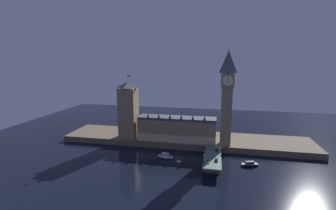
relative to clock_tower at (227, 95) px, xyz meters
name	(u,v)px	position (x,y,z in m)	size (l,w,h in m)	color
ground_plane	(179,158)	(-34.69, -25.74, -46.43)	(400.00, 400.00, 0.00)	black
embankment	(185,139)	(-34.69, 13.26, -43.86)	(220.00, 42.00, 5.15)	brown
parliament_hall	(177,129)	(-41.02, 2.77, -31.09)	(66.95, 16.38, 24.44)	#8E7A56
clock_tower	(227,95)	(0.00, 0.00, 0.00)	(10.50, 10.61, 77.78)	#8E7A56
victoria_tower	(128,110)	(-85.23, 3.20, -16.18)	(15.17, 15.17, 56.02)	#8E7A56
bridge	(213,158)	(-9.24, -30.74, -42.07)	(12.15, 46.00, 6.61)	#476656
car_northbound_trail	(208,162)	(-11.92, -43.96, -39.20)	(1.86, 4.52, 1.31)	yellow
car_southbound_lead	(216,160)	(-6.57, -40.47, -39.12)	(1.97, 4.59, 1.50)	black
car_southbound_trail	(217,150)	(-6.57, -20.91, -39.10)	(1.84, 4.75, 1.54)	black
pedestrian_near_rail	(204,162)	(-14.59, -45.05, -38.92)	(0.38, 0.38, 1.71)	black
pedestrian_mid_walk	(220,155)	(-3.90, -31.72, -38.87)	(0.38, 0.38, 1.79)	black
street_lamp_near	(203,158)	(-14.99, -45.46, -36.08)	(1.34, 0.60, 5.97)	#2D3333
street_lamp_mid	(221,150)	(-3.50, -30.74, -35.64)	(1.34, 0.60, 6.69)	#2D3333
street_lamp_far	(206,143)	(-14.99, -16.02, -36.06)	(1.34, 0.60, 6.00)	#2D3333
boat_upstream	(165,156)	(-44.86, -27.30, -44.89)	(12.98, 5.57, 4.22)	white
boat_downstream	(250,164)	(16.72, -28.71, -45.19)	(13.57, 7.03, 3.41)	#28282D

